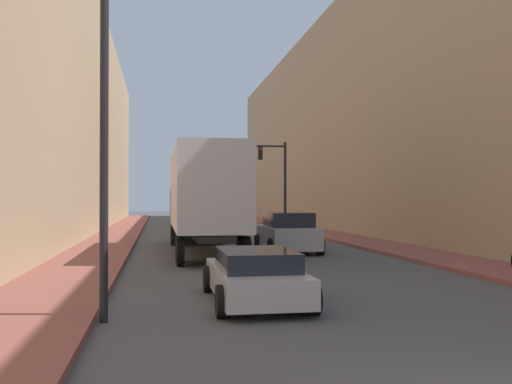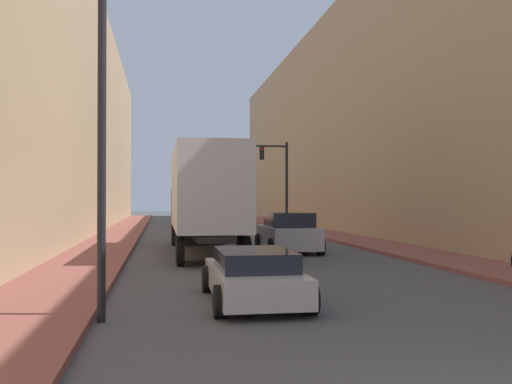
% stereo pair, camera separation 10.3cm
% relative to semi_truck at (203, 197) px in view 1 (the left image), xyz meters
% --- Properties ---
extents(sidewalk_right, '(2.63, 80.00, 0.15)m').
position_rel_semi_truck_xyz_m(sidewalk_right, '(8.42, 10.30, -2.29)').
color(sidewalk_right, brown).
rests_on(sidewalk_right, ground).
extents(sidewalk_left, '(2.63, 80.00, 0.15)m').
position_rel_semi_truck_xyz_m(sidewalk_left, '(-4.32, 10.30, -2.29)').
color(sidewalk_left, brown).
rests_on(sidewalk_left, ground).
extents(building_right, '(6.00, 80.00, 15.59)m').
position_rel_semi_truck_xyz_m(building_right, '(12.73, 10.30, 5.42)').
color(building_right, tan).
rests_on(building_right, ground).
extents(building_left, '(6.00, 80.00, 15.52)m').
position_rel_semi_truck_xyz_m(building_left, '(-8.64, 10.30, 5.39)').
color(building_left, tan).
rests_on(building_left, ground).
extents(semi_truck, '(2.55, 11.89, 4.24)m').
position_rel_semi_truck_xyz_m(semi_truck, '(0.00, 0.00, 0.00)').
color(semi_truck, silver).
rests_on(semi_truck, ground).
extents(sedan_car, '(2.02, 4.39, 1.17)m').
position_rel_semi_truck_xyz_m(sedan_car, '(0.24, -11.60, -1.79)').
color(sedan_car, '#B7B7BC').
rests_on(sedan_car, ground).
extents(suv_car, '(2.25, 4.48, 1.70)m').
position_rel_semi_truck_xyz_m(suv_car, '(3.60, -0.09, -1.56)').
color(suv_car, '#B7B7BC').
rests_on(suv_car, ground).
extents(traffic_signal_gantry, '(7.22, 0.35, 6.28)m').
position_rel_semi_truck_xyz_m(traffic_signal_gantry, '(4.97, 15.27, 2.16)').
color(traffic_signal_gantry, black).
rests_on(traffic_signal_gantry, ground).
extents(street_lamp, '(0.44, 0.44, 6.48)m').
position_rel_semi_truck_xyz_m(street_lamp, '(-2.85, -13.15, 1.81)').
color(street_lamp, black).
rests_on(street_lamp, ground).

